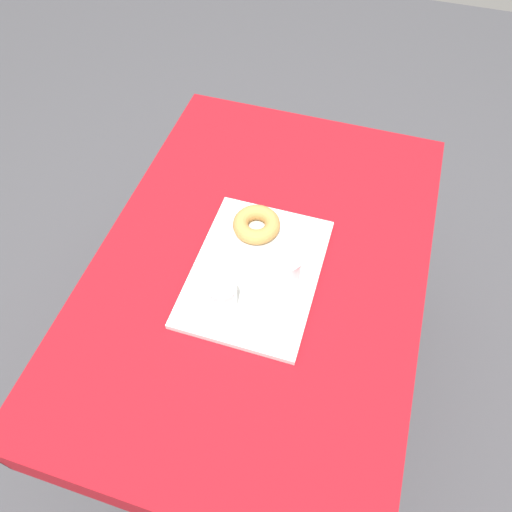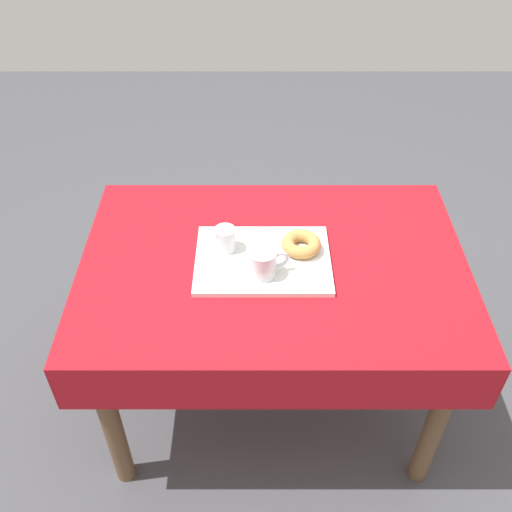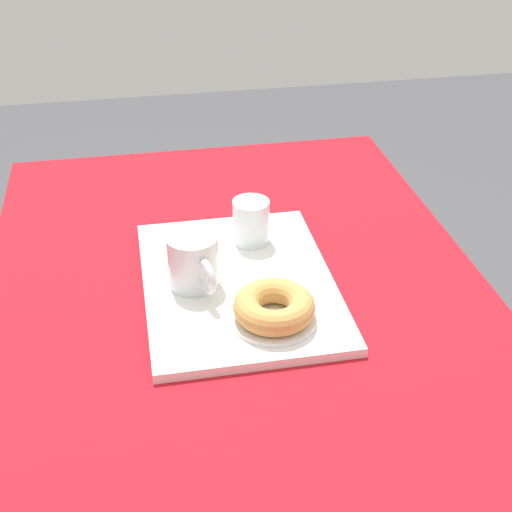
{
  "view_description": "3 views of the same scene",
  "coord_description": "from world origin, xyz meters",
  "px_view_note": "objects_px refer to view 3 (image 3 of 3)",
  "views": [
    {
      "loc": [
        -0.69,
        -0.2,
        1.76
      ],
      "look_at": [
        -0.0,
        0.01,
        0.75
      ],
      "focal_mm": 34.64,
      "sensor_mm": 36.0,
      "label": 1
    },
    {
      "loc": [
        -0.06,
        -1.32,
        1.93
      ],
      "look_at": [
        -0.06,
        -0.01,
        0.75
      ],
      "focal_mm": 40.33,
      "sensor_mm": 36.0,
      "label": 2
    },
    {
      "loc": [
        0.93,
        -0.15,
        1.41
      ],
      "look_at": [
        -0.06,
        0.04,
        0.76
      ],
      "focal_mm": 50.39,
      "sensor_mm": 36.0,
      "label": 3
    }
  ],
  "objects_px": {
    "water_glass_near": "(251,223)",
    "sugar_donut_left": "(274,306)",
    "serving_tray": "(239,284)",
    "donut_plate_left": "(274,319)",
    "tea_mug_left": "(194,263)",
    "dining_table": "(242,347)"
  },
  "relations": [
    {
      "from": "donut_plate_left",
      "to": "sugar_donut_left",
      "type": "height_order",
      "value": "sugar_donut_left"
    },
    {
      "from": "serving_tray",
      "to": "donut_plate_left",
      "type": "relative_size",
      "value": 3.23
    },
    {
      "from": "tea_mug_left",
      "to": "water_glass_near",
      "type": "distance_m",
      "value": 0.16
    },
    {
      "from": "tea_mug_left",
      "to": "donut_plate_left",
      "type": "bearing_deg",
      "value": 41.78
    },
    {
      "from": "dining_table",
      "to": "water_glass_near",
      "type": "relative_size",
      "value": 15.16
    },
    {
      "from": "water_glass_near",
      "to": "sugar_donut_left",
      "type": "bearing_deg",
      "value": -1.99
    },
    {
      "from": "water_glass_near",
      "to": "sugar_donut_left",
      "type": "relative_size",
      "value": 0.65
    },
    {
      "from": "dining_table",
      "to": "serving_tray",
      "type": "bearing_deg",
      "value": 178.51
    },
    {
      "from": "dining_table",
      "to": "sugar_donut_left",
      "type": "relative_size",
      "value": 9.78
    },
    {
      "from": "serving_tray",
      "to": "tea_mug_left",
      "type": "bearing_deg",
      "value": -89.95
    },
    {
      "from": "tea_mug_left",
      "to": "water_glass_near",
      "type": "xyz_separation_m",
      "value": [
        -0.12,
        0.12,
        -0.01
      ]
    },
    {
      "from": "water_glass_near",
      "to": "tea_mug_left",
      "type": "bearing_deg",
      "value": -44.42
    },
    {
      "from": "dining_table",
      "to": "donut_plate_left",
      "type": "distance_m",
      "value": 0.15
    },
    {
      "from": "serving_tray",
      "to": "tea_mug_left",
      "type": "height_order",
      "value": "tea_mug_left"
    },
    {
      "from": "tea_mug_left",
      "to": "donut_plate_left",
      "type": "relative_size",
      "value": 0.95
    },
    {
      "from": "dining_table",
      "to": "sugar_donut_left",
      "type": "distance_m",
      "value": 0.17
    },
    {
      "from": "donut_plate_left",
      "to": "sugar_donut_left",
      "type": "xyz_separation_m",
      "value": [
        0.0,
        0.0,
        0.02
      ]
    },
    {
      "from": "dining_table",
      "to": "tea_mug_left",
      "type": "relative_size",
      "value": 9.82
    },
    {
      "from": "serving_tray",
      "to": "donut_plate_left",
      "type": "distance_m",
      "value": 0.12
    },
    {
      "from": "dining_table",
      "to": "sugar_donut_left",
      "type": "height_order",
      "value": "sugar_donut_left"
    },
    {
      "from": "serving_tray",
      "to": "water_glass_near",
      "type": "xyz_separation_m",
      "value": [
        -0.12,
        0.04,
        0.04
      ]
    },
    {
      "from": "serving_tray",
      "to": "sugar_donut_left",
      "type": "bearing_deg",
      "value": 15.87
    }
  ]
}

